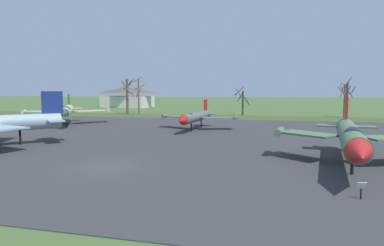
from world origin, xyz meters
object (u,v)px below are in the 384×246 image
jet_fighter_front_left (67,111)px  jet_fighter_rear_center (351,136)px  jet_fighter_rear_left (196,117)px  info_placard_rear_center (361,189)px  visitor_building (127,97)px

jet_fighter_front_left → jet_fighter_rear_center: bearing=-29.4°
jet_fighter_front_left → jet_fighter_rear_center: size_ratio=0.91×
jet_fighter_front_left → jet_fighter_rear_left: (22.82, -1.99, -0.43)m
jet_fighter_front_left → info_placard_rear_center: jet_fighter_front_left is taller
jet_fighter_front_left → visitor_building: 62.34m
jet_fighter_front_left → jet_fighter_rear_center: (39.34, -22.19, -0.04)m
jet_fighter_rear_center → jet_fighter_front_left: bearing=150.6°
jet_fighter_rear_center → jet_fighter_rear_left: (-16.52, 20.20, -0.39)m
jet_fighter_rear_left → visitor_building: visitor_building is taller
jet_fighter_front_left → info_placard_rear_center: bearing=-38.4°
jet_fighter_front_left → visitor_building: size_ratio=0.84×
jet_fighter_rear_center → info_placard_rear_center: bearing=-98.1°
jet_fighter_rear_center → visitor_building: bearing=124.3°
jet_fighter_rear_center → jet_fighter_rear_left: size_ratio=1.21×
jet_fighter_rear_left → visitor_building: (-39.53, 62.04, 1.64)m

